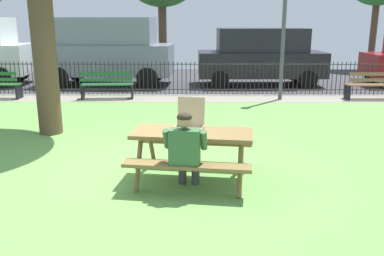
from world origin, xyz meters
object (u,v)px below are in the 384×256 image
object	(u,v)px
park_bench_center	(107,86)
lamp_post_walkway	(285,11)
pizza_box_open	(189,122)
parked_car_right	(261,56)
picnic_table_foreground	(192,142)
parked_car_center	(108,50)
park_bench_right	(373,86)
adult_at_table	(186,148)

from	to	relation	value
park_bench_center	lamp_post_walkway	world-z (taller)	lamp_post_walkway
pizza_box_open	parked_car_right	distance (m)	9.76
pizza_box_open	lamp_post_walkway	size ratio (longest dim) A/B	0.12
picnic_table_foreground	lamp_post_walkway	world-z (taller)	lamp_post_walkway
picnic_table_foreground	pizza_box_open	bearing A→B (deg)	112.71
pizza_box_open	lamp_post_walkway	world-z (taller)	lamp_post_walkway
parked_car_center	parked_car_right	size ratio (longest dim) A/B	1.04
parked_car_center	parked_car_right	distance (m)	5.65
picnic_table_foreground	park_bench_right	distance (m)	8.66
adult_at_table	park_bench_center	world-z (taller)	adult_at_table
parked_car_right	parked_car_center	bearing A→B (deg)	-180.00
picnic_table_foreground	park_bench_center	distance (m)	7.21
park_bench_right	parked_car_center	xyz separation A→B (m)	(-8.68, 2.85, 0.89)
park_bench_right	adult_at_table	bearing A→B (deg)	-127.84
adult_at_table	park_bench_right	world-z (taller)	adult_at_table
pizza_box_open	picnic_table_foreground	bearing A→B (deg)	-67.29
adult_at_table	park_bench_right	xyz separation A→B (m)	(5.58, 7.19, -0.24)
adult_at_table	park_bench_center	distance (m)	7.64
pizza_box_open	adult_at_table	bearing A→B (deg)	-94.11
park_bench_right	parked_car_center	world-z (taller)	parked_car_center
adult_at_table	park_bench_right	bearing A→B (deg)	52.16
park_bench_right	parked_car_right	bearing A→B (deg)	136.77
park_bench_center	parked_car_right	distance (m)	5.92
park_bench_center	park_bench_right	bearing A→B (deg)	-0.00
pizza_box_open	parked_car_center	size ratio (longest dim) A/B	0.11
picnic_table_foreground	park_bench_center	size ratio (longest dim) A/B	1.21
picnic_table_foreground	parked_car_center	size ratio (longest dim) A/B	0.41
park_bench_center	adult_at_table	bearing A→B (deg)	-70.13
park_bench_center	parked_car_center	bearing A→B (deg)	99.98
picnic_table_foreground	parked_car_right	size ratio (longest dim) A/B	0.43
pizza_box_open	park_bench_center	bearing A→B (deg)	111.87
park_bench_right	parked_car_center	distance (m)	9.18
pizza_box_open	parked_car_center	world-z (taller)	parked_car_center
picnic_table_foreground	pizza_box_open	xyz separation A→B (m)	(-0.05, 0.11, 0.29)
picnic_table_foreground	lamp_post_walkway	size ratio (longest dim) A/B	0.45
pizza_box_open	park_bench_right	xyz separation A→B (m)	(5.54, 6.58, -0.47)
adult_at_table	park_bench_center	size ratio (longest dim) A/B	0.73
lamp_post_walkway	park_bench_center	bearing A→B (deg)	179.24
parked_car_right	adult_at_table	bearing A→B (deg)	-104.26
parked_car_center	parked_car_right	xyz separation A→B (m)	(5.65, 0.00, -0.21)
picnic_table_foreground	pizza_box_open	distance (m)	0.31
adult_at_table	lamp_post_walkway	world-z (taller)	lamp_post_walkway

